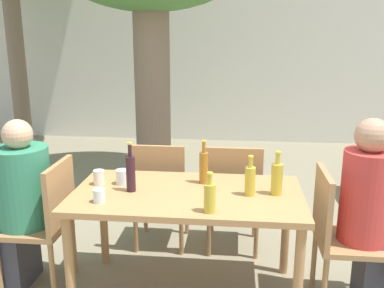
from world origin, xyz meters
TOP-DOWN VIEW (x-y plane):
  - cafe_building_wall at (0.00, 4.47)m, footprint 10.00×0.08m
  - dining_table_front at (0.00, 0.00)m, footprint 1.51×0.81m
  - patio_chair_0 at (-0.99, 0.00)m, footprint 0.44×0.44m
  - patio_chair_1 at (0.99, 0.00)m, footprint 0.44×0.44m
  - patio_chair_2 at (-0.30, 0.64)m, footprint 0.44×0.44m
  - patio_chair_3 at (0.30, 0.64)m, footprint 0.44×0.44m
  - person_seated_0 at (-1.22, -0.00)m, footprint 0.59×0.38m
  - person_seated_1 at (1.22, -0.00)m, footprint 0.56×0.32m
  - wine_bottle_0 at (-0.37, -0.02)m, footprint 0.06×0.06m
  - amber_bottle_1 at (0.09, 0.19)m, footprint 0.06×0.06m
  - oil_cruet_2 at (0.41, -0.01)m, footprint 0.07×0.07m
  - oil_cruet_3 at (0.58, 0.02)m, footprint 0.07×0.07m
  - oil_cruet_4 at (0.17, -0.30)m, footprint 0.07×0.07m
  - drinking_glass_0 at (-0.47, 0.11)m, footprint 0.08×0.08m
  - drinking_glass_1 at (-0.52, -0.22)m, footprint 0.08×0.08m
  - drinking_glass_2 at (-0.62, 0.08)m, footprint 0.08×0.08m

SIDE VIEW (x-z plane):
  - patio_chair_0 at x=-0.99m, z-range 0.07..0.99m
  - patio_chair_1 at x=0.99m, z-range 0.07..0.99m
  - patio_chair_2 at x=-0.30m, z-range 0.07..0.99m
  - patio_chair_3 at x=0.30m, z-range 0.07..0.99m
  - person_seated_0 at x=-1.22m, z-range -0.06..1.16m
  - person_seated_1 at x=1.22m, z-range -0.07..1.21m
  - dining_table_front at x=0.00m, z-range 0.29..1.05m
  - drinking_glass_1 at x=-0.52m, z-range 0.76..0.84m
  - drinking_glass_2 at x=-0.62m, z-range 0.76..0.86m
  - drinking_glass_0 at x=-0.47m, z-range 0.76..0.86m
  - oil_cruet_4 at x=0.17m, z-range 0.73..0.97m
  - oil_cruet_2 at x=0.41m, z-range 0.73..0.99m
  - oil_cruet_3 at x=0.58m, z-range 0.72..1.01m
  - amber_bottle_1 at x=0.09m, z-range 0.72..1.03m
  - wine_bottle_0 at x=-0.37m, z-range 0.72..1.05m
  - cafe_building_wall at x=0.00m, z-range 0.00..2.80m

